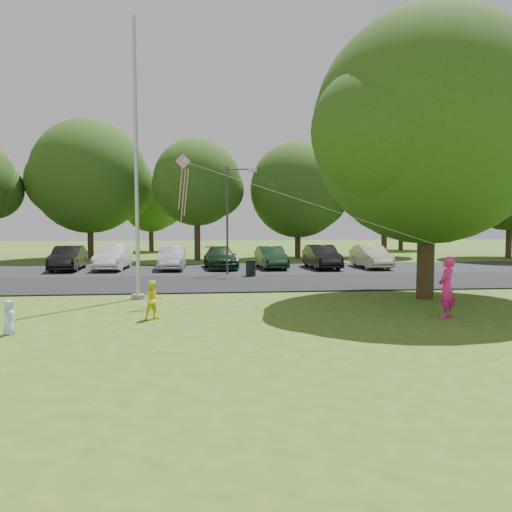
{
  "coord_description": "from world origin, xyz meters",
  "views": [
    {
      "loc": [
        -1.12,
        -13.33,
        2.82
      ],
      "look_at": [
        0.7,
        4.0,
        1.6
      ],
      "focal_mm": 35.0,
      "sensor_mm": 36.0,
      "label": 1
    }
  ],
  "objects": [
    {
      "name": "horizon_trees",
      "position": [
        4.06,
        33.88,
        4.3
      ],
      "size": [
        77.46,
        7.2,
        7.02
      ],
      "color": "#332316",
      "rests_on": "ground"
    },
    {
      "name": "parking_strip",
      "position": [
        0.0,
        15.5,
        0.03
      ],
      "size": [
        42.0,
        7.0,
        0.06
      ],
      "primitive_type": "cube",
      "color": "black",
      "rests_on": "ground"
    },
    {
      "name": "woman",
      "position": [
        5.91,
        0.4,
        0.9
      ],
      "size": [
        0.77,
        0.76,
        1.79
      ],
      "primitive_type": "imported",
      "rotation": [
        0.0,
        0.0,
        3.88
      ],
      "color": "#F92189",
      "rests_on": "ground"
    },
    {
      "name": "parked_cars",
      "position": [
        -0.27,
        15.52,
        0.73
      ],
      "size": [
        19.05,
        4.84,
        1.39
      ],
      "color": "black",
      "rests_on": "ground"
    },
    {
      "name": "park_road",
      "position": [
        0.0,
        9.0,
        0.03
      ],
      "size": [
        60.0,
        6.0,
        0.06
      ],
      "primitive_type": "cube",
      "color": "black",
      "rests_on": "ground"
    },
    {
      "name": "trash_can",
      "position": [
        1.23,
        11.56,
        0.42
      ],
      "size": [
        0.53,
        0.53,
        0.84
      ],
      "rotation": [
        0.0,
        0.0,
        0.3
      ],
      "color": "black",
      "rests_on": "ground"
    },
    {
      "name": "flagpole",
      "position": [
        -3.5,
        5.0,
        4.17
      ],
      "size": [
        0.5,
        0.5,
        10.0
      ],
      "color": "#B7BABF",
      "rests_on": "ground"
    },
    {
      "name": "big_tree",
      "position": [
        6.81,
        3.91,
        5.95
      ],
      "size": [
        9.04,
        8.32,
        10.31
      ],
      "rotation": [
        0.0,
        0.0,
        -0.32
      ],
      "color": "#332316",
      "rests_on": "ground"
    },
    {
      "name": "child_blue",
      "position": [
        -5.95,
        -0.52,
        0.44
      ],
      "size": [
        0.3,
        0.44,
        0.87
      ],
      "primitive_type": "imported",
      "rotation": [
        0.0,
        0.0,
        1.53
      ],
      "color": "#A6DFFF",
      "rests_on": "ground"
    },
    {
      "name": "street_lamp",
      "position": [
        0.33,
        12.63,
        3.39
      ],
      "size": [
        1.57,
        0.46,
        5.64
      ],
      "rotation": [
        0.0,
        0.0,
        -0.2
      ],
      "color": "#3F3F44",
      "rests_on": "ground"
    },
    {
      "name": "child_yellow",
      "position": [
        -2.56,
        1.04,
        0.56
      ],
      "size": [
        0.67,
        0.61,
        1.13
      ],
      "primitive_type": "imported",
      "rotation": [
        0.0,
        0.0,
        0.42
      ],
      "color": "yellow",
      "rests_on": "ground"
    },
    {
      "name": "kite",
      "position": [
        -1.49,
        4.03,
        4.34
      ],
      "size": [
        7.98,
        4.04,
        3.12
      ],
      "rotation": [
        0.0,
        0.0,
        0.26
      ],
      "color": "pink",
      "rests_on": "ground"
    },
    {
      "name": "tree_row",
      "position": [
        1.59,
        24.23,
        5.71
      ],
      "size": [
        64.35,
        11.94,
        10.88
      ],
      "color": "#332316",
      "rests_on": "ground"
    },
    {
      "name": "ground",
      "position": [
        0.0,
        0.0,
        0.0
      ],
      "size": [
        120.0,
        120.0,
        0.0
      ],
      "primitive_type": "plane",
      "color": "#3B5D18",
      "rests_on": "ground"
    }
  ]
}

